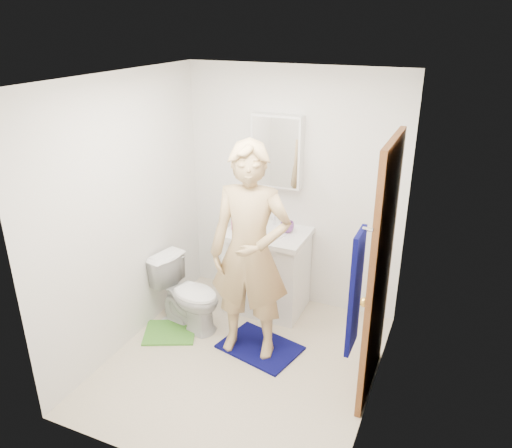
{
  "coord_description": "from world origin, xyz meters",
  "views": [
    {
      "loc": [
        1.53,
        -3.21,
        2.79
      ],
      "look_at": [
        0.02,
        0.25,
        1.21
      ],
      "focal_mm": 35.0,
      "sensor_mm": 36.0,
      "label": 1
    }
  ],
  "objects_px": {
    "medicine_cabinet": "(277,151)",
    "towel": "(355,292)",
    "vanity_cabinet": "(267,272)",
    "toilet": "(188,294)",
    "soap_dispenser": "(237,219)",
    "toothbrush_cup": "(287,227)",
    "man": "(250,253)"
  },
  "relations": [
    {
      "from": "medicine_cabinet",
      "to": "towel",
      "type": "xyz_separation_m",
      "value": [
        1.18,
        -1.71,
        -0.35
      ]
    },
    {
      "from": "vanity_cabinet",
      "to": "medicine_cabinet",
      "type": "relative_size",
      "value": 1.14
    },
    {
      "from": "medicine_cabinet",
      "to": "toilet",
      "type": "distance_m",
      "value": 1.6
    },
    {
      "from": "toilet",
      "to": "vanity_cabinet",
      "type": "bearing_deg",
      "value": -30.93
    },
    {
      "from": "soap_dispenser",
      "to": "toothbrush_cup",
      "type": "distance_m",
      "value": 0.5
    },
    {
      "from": "towel",
      "to": "toilet",
      "type": "xyz_separation_m",
      "value": [
        -1.74,
        0.88,
        -0.9
      ]
    },
    {
      "from": "vanity_cabinet",
      "to": "towel",
      "type": "height_order",
      "value": "towel"
    },
    {
      "from": "vanity_cabinet",
      "to": "toilet",
      "type": "xyz_separation_m",
      "value": [
        -0.56,
        -0.6,
        -0.05
      ]
    },
    {
      "from": "medicine_cabinet",
      "to": "soap_dispenser",
      "type": "height_order",
      "value": "medicine_cabinet"
    },
    {
      "from": "soap_dispenser",
      "to": "man",
      "type": "relative_size",
      "value": 0.11
    },
    {
      "from": "soap_dispenser",
      "to": "medicine_cabinet",
      "type": "bearing_deg",
      "value": 43.35
    },
    {
      "from": "soap_dispenser",
      "to": "toothbrush_cup",
      "type": "relative_size",
      "value": 1.53
    },
    {
      "from": "toilet",
      "to": "toothbrush_cup",
      "type": "distance_m",
      "value": 1.15
    },
    {
      "from": "vanity_cabinet",
      "to": "medicine_cabinet",
      "type": "distance_m",
      "value": 1.22
    },
    {
      "from": "vanity_cabinet",
      "to": "soap_dispenser",
      "type": "distance_m",
      "value": 0.63
    },
    {
      "from": "toothbrush_cup",
      "to": "soap_dispenser",
      "type": "bearing_deg",
      "value": -165.09
    },
    {
      "from": "vanity_cabinet",
      "to": "towel",
      "type": "relative_size",
      "value": 1.0
    },
    {
      "from": "toilet",
      "to": "toothbrush_cup",
      "type": "height_order",
      "value": "toothbrush_cup"
    },
    {
      "from": "soap_dispenser",
      "to": "man",
      "type": "bearing_deg",
      "value": -56.68
    },
    {
      "from": "towel",
      "to": "toilet",
      "type": "height_order",
      "value": "towel"
    },
    {
      "from": "towel",
      "to": "toothbrush_cup",
      "type": "relative_size",
      "value": 5.99
    },
    {
      "from": "medicine_cabinet",
      "to": "soap_dispenser",
      "type": "bearing_deg",
      "value": -136.65
    },
    {
      "from": "vanity_cabinet",
      "to": "towel",
      "type": "bearing_deg",
      "value": -51.53
    },
    {
      "from": "vanity_cabinet",
      "to": "man",
      "type": "relative_size",
      "value": 0.42
    },
    {
      "from": "medicine_cabinet",
      "to": "man",
      "type": "height_order",
      "value": "medicine_cabinet"
    },
    {
      "from": "towel",
      "to": "man",
      "type": "bearing_deg",
      "value": 144.02
    },
    {
      "from": "towel",
      "to": "toilet",
      "type": "relative_size",
      "value": 1.15
    },
    {
      "from": "medicine_cabinet",
      "to": "man",
      "type": "relative_size",
      "value": 0.37
    },
    {
      "from": "soap_dispenser",
      "to": "man",
      "type": "height_order",
      "value": "man"
    },
    {
      "from": "medicine_cabinet",
      "to": "soap_dispenser",
      "type": "distance_m",
      "value": 0.77
    },
    {
      "from": "vanity_cabinet",
      "to": "man",
      "type": "distance_m",
      "value": 0.94
    },
    {
      "from": "medicine_cabinet",
      "to": "toothbrush_cup",
      "type": "bearing_deg",
      "value": -41.21
    }
  ]
}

